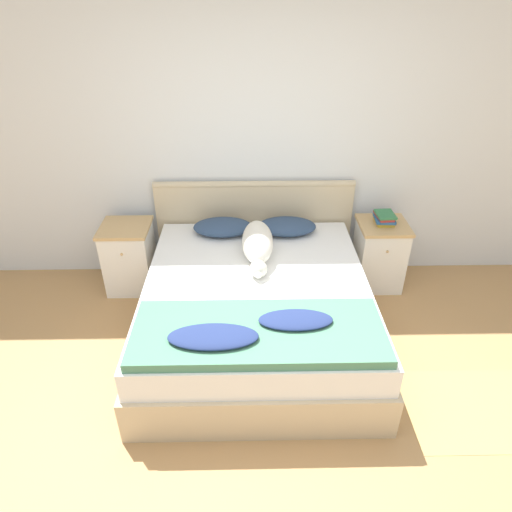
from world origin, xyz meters
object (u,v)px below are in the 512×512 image
at_px(pillow_right, 287,226).
at_px(book_stack, 384,218).
at_px(bed, 256,311).
at_px(pillow_left, 223,227).
at_px(nightstand_right, 379,254).
at_px(dog, 258,243).
at_px(nightstand_left, 130,257).

distance_m(pillow_right, book_stack, 0.85).
bearing_deg(bed, pillow_left, 110.47).
bearing_deg(pillow_right, pillow_left, 180.00).
relative_size(nightstand_right, pillow_right, 1.22).
height_order(pillow_right, dog, dog).
relative_size(bed, pillow_left, 3.75).
bearing_deg(pillow_left, nightstand_right, -0.38).
bearing_deg(nightstand_left, nightstand_right, 0.00).
bearing_deg(dog, bed, -92.64).
xyz_separation_m(bed, pillow_right, (0.28, 0.75, 0.34)).
height_order(nightstand_left, nightstand_right, same).
bearing_deg(book_stack, pillow_right, -179.56).
bearing_deg(pillow_right, book_stack, 0.44).
height_order(nightstand_left, pillow_left, pillow_left).
relative_size(dog, book_stack, 3.55).
xyz_separation_m(bed, book_stack, (1.13, 0.75, 0.40)).
xyz_separation_m(nightstand_right, book_stack, (0.00, 0.02, 0.36)).
relative_size(pillow_left, dog, 0.64).
height_order(nightstand_left, dog, dog).
relative_size(bed, dog, 2.42).
distance_m(nightstand_right, dog, 1.22).
height_order(bed, pillow_right, pillow_right).
bearing_deg(book_stack, dog, -161.03).
bearing_deg(nightstand_left, pillow_left, 0.64).
distance_m(bed, book_stack, 1.41).
bearing_deg(bed, pillow_right, 69.53).
xyz_separation_m(pillow_left, dog, (0.30, -0.38, 0.05)).
bearing_deg(dog, pillow_right, 55.12).
relative_size(bed, book_stack, 8.57).
bearing_deg(bed, nightstand_left, 146.81).
height_order(pillow_left, pillow_right, same).
bearing_deg(book_stack, nightstand_right, -91.42).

